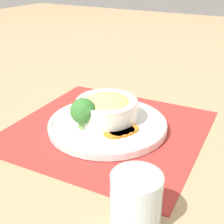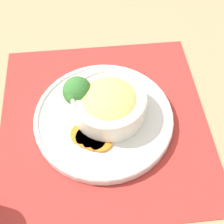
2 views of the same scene
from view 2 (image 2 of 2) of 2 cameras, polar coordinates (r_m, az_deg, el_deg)
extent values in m
plane|color=tan|center=(0.67, -1.54, -1.75)|extent=(4.00, 4.00, 0.00)
cube|color=#B2332D|center=(0.66, -1.55, -1.66)|extent=(0.48, 0.46, 0.00)
cylinder|color=white|center=(0.66, -1.57, -1.18)|extent=(0.29, 0.29, 0.02)
torus|color=white|center=(0.65, -1.58, -0.78)|extent=(0.29, 0.29, 0.01)
cylinder|color=silver|center=(0.63, -0.58, 1.22)|extent=(0.15, 0.15, 0.05)
torus|color=silver|center=(0.61, -0.60, 2.61)|extent=(0.15, 0.15, 0.01)
ellipsoid|color=#EAC66B|center=(0.62, -0.59, 1.90)|extent=(0.12, 0.12, 0.06)
cylinder|color=#759E51|center=(0.66, -6.13, 2.02)|extent=(0.03, 0.03, 0.02)
sphere|color=#387A33|center=(0.64, -6.39, 3.80)|extent=(0.06, 0.06, 0.06)
sphere|color=#387A33|center=(0.62, -7.16, 2.84)|extent=(0.03, 0.03, 0.03)
sphere|color=#387A33|center=(0.64, -5.85, 5.06)|extent=(0.02, 0.02, 0.02)
cylinder|color=orange|center=(0.62, -5.42, -4.04)|extent=(0.05, 0.05, 0.01)
cylinder|color=orange|center=(0.62, -4.48, -4.65)|extent=(0.05, 0.05, 0.01)
cylinder|color=orange|center=(0.62, -3.39, -5.09)|extent=(0.05, 0.05, 0.01)
cylinder|color=orange|center=(0.61, -2.19, -5.30)|extent=(0.05, 0.05, 0.01)
camera|label=1|loc=(0.61, -76.03, -10.77)|focal=50.00mm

